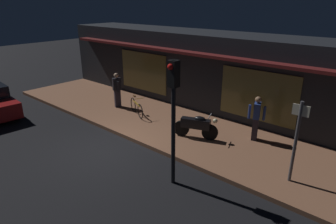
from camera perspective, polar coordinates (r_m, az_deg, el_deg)
The scene contains 9 objects.
ground_plane at distance 10.84m, azimuth -11.64°, elevation -7.13°, with size 60.00×60.00×0.00m, color black.
sidewalk_slab at distance 12.63m, azimuth -0.90°, elevation -2.16°, with size 18.00×4.00×0.15m, color brown.
storefront_building at distance 14.68m, azimuth 8.02°, elevation 8.01°, with size 18.00×3.30×3.60m.
motorcycle at distance 10.99m, azimuth 5.54°, elevation -2.64°, with size 1.63×0.81×0.97m.
bicycle_parked at distance 13.29m, azimuth -6.12°, elevation 0.91°, with size 1.52×0.74×0.91m.
person_photographer at distance 14.31m, azimuth -9.85°, elevation 4.36°, with size 0.59×0.44×1.67m.
person_bystander at distance 11.14m, azimuth 16.73°, elevation -1.01°, with size 0.60×0.43×1.67m.
sign_post at distance 8.74m, azimuth 23.61°, elevation -4.57°, with size 0.44×0.09×2.40m.
traffic_light_pole at distance 7.76m, azimuth 1.05°, elevation 1.85°, with size 0.24×0.33×3.60m.
Camera 1 is at (7.80, -5.64, 4.99)m, focal length 31.44 mm.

